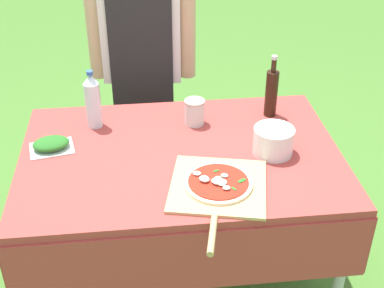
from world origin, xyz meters
name	(u,v)px	position (x,y,z in m)	size (l,w,h in m)	color
ground_plane	(182,280)	(0.00, 0.00, 0.00)	(12.00, 12.00, 0.00)	#477A2D
prep_table	(181,169)	(0.00, 0.00, 0.68)	(1.36, 0.93, 0.76)	#A83D38
person_cook	(142,53)	(-0.13, 0.79, 0.89)	(0.56, 0.22, 1.50)	#333D56
pizza_on_peel	(218,186)	(0.12, -0.26, 0.77)	(0.43, 0.58, 0.05)	tan
oil_bottle	(271,92)	(0.45, 0.28, 0.88)	(0.06, 0.06, 0.30)	black
water_bottle	(93,101)	(-0.36, 0.27, 0.89)	(0.07, 0.07, 0.27)	silver
herb_container	(51,144)	(-0.54, 0.09, 0.78)	(0.20, 0.17, 0.05)	silver
mixing_tub	(273,141)	(0.38, -0.04, 0.82)	(0.17, 0.17, 0.12)	silver
sauce_jar	(195,113)	(0.09, 0.24, 0.81)	(0.09, 0.09, 0.12)	silver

